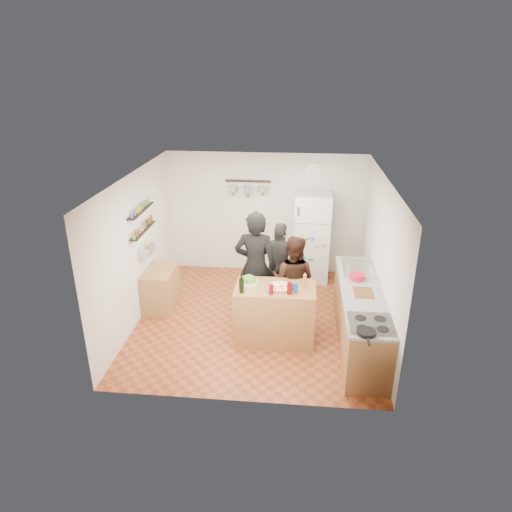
# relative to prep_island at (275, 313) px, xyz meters

# --- Properties ---
(room_shell) EXTENTS (4.20, 4.20, 4.20)m
(room_shell) POSITION_rel_prep_island_xyz_m (-0.37, 0.93, 0.79)
(room_shell) COLOR brown
(room_shell) RESTS_ON ground
(prep_island) EXTENTS (1.25, 0.72, 0.91)m
(prep_island) POSITION_rel_prep_island_xyz_m (0.00, 0.00, 0.00)
(prep_island) COLOR olive
(prep_island) RESTS_ON floor
(pizza_board) EXTENTS (0.42, 0.34, 0.02)m
(pizza_board) POSITION_rel_prep_island_xyz_m (0.08, -0.02, 0.47)
(pizza_board) COLOR brown
(pizza_board) RESTS_ON prep_island
(pizza) EXTENTS (0.34, 0.34, 0.02)m
(pizza) POSITION_rel_prep_island_xyz_m (0.08, -0.02, 0.48)
(pizza) COLOR beige
(pizza) RESTS_ON pizza_board
(salad_bowl) EXTENTS (0.30, 0.30, 0.06)m
(salad_bowl) POSITION_rel_prep_island_xyz_m (-0.42, 0.05, 0.48)
(salad_bowl) COLOR silver
(salad_bowl) RESTS_ON prep_island
(wine_bottle) EXTENTS (0.07, 0.07, 0.22)m
(wine_bottle) POSITION_rel_prep_island_xyz_m (-0.50, -0.22, 0.57)
(wine_bottle) COLOR black
(wine_bottle) RESTS_ON prep_island
(wine_glass_near) EXTENTS (0.06, 0.06, 0.16)m
(wine_glass_near) POSITION_rel_prep_island_xyz_m (-0.05, -0.24, 0.53)
(wine_glass_near) COLOR #550715
(wine_glass_near) RESTS_ON prep_island
(wine_glass_far) EXTENTS (0.08, 0.08, 0.18)m
(wine_glass_far) POSITION_rel_prep_island_xyz_m (0.22, -0.20, 0.55)
(wine_glass_far) COLOR #5D0807
(wine_glass_far) RESTS_ON prep_island
(pepper_mill) EXTENTS (0.06, 0.06, 0.18)m
(pepper_mill) POSITION_rel_prep_island_xyz_m (0.45, 0.05, 0.54)
(pepper_mill) COLOR #A06A43
(pepper_mill) RESTS_ON prep_island
(salt_canister) EXTENTS (0.09, 0.09, 0.14)m
(salt_canister) POSITION_rel_prep_island_xyz_m (0.30, -0.12, 0.53)
(salt_canister) COLOR navy
(salt_canister) RESTS_ON prep_island
(person_left) EXTENTS (0.73, 0.50, 1.94)m
(person_left) POSITION_rel_prep_island_xyz_m (-0.37, 0.60, 0.52)
(person_left) COLOR black
(person_left) RESTS_ON floor
(person_center) EXTENTS (0.89, 0.77, 1.56)m
(person_center) POSITION_rel_prep_island_xyz_m (0.26, 0.54, 0.32)
(person_center) COLOR black
(person_center) RESTS_ON floor
(person_back) EXTENTS (0.98, 0.60, 1.57)m
(person_back) POSITION_rel_prep_island_xyz_m (0.02, 1.13, 0.33)
(person_back) COLOR #292825
(person_back) RESTS_ON floor
(counter_run) EXTENTS (0.63, 2.63, 0.90)m
(counter_run) POSITION_rel_prep_island_xyz_m (1.33, -0.01, -0.01)
(counter_run) COLOR #9E7042
(counter_run) RESTS_ON floor
(stove_top) EXTENTS (0.60, 0.62, 0.02)m
(stove_top) POSITION_rel_prep_island_xyz_m (1.33, -0.96, 0.46)
(stove_top) COLOR white
(stove_top) RESTS_ON counter_run
(skillet) EXTENTS (0.25, 0.25, 0.05)m
(skillet) POSITION_rel_prep_island_xyz_m (1.23, -1.23, 0.49)
(skillet) COLOR black
(skillet) RESTS_ON stove_top
(sink) EXTENTS (0.50, 0.80, 0.03)m
(sink) POSITION_rel_prep_island_xyz_m (1.33, 0.84, 0.46)
(sink) COLOR silver
(sink) RESTS_ON counter_run
(cutting_board) EXTENTS (0.30, 0.40, 0.02)m
(cutting_board) POSITION_rel_prep_island_xyz_m (1.33, -0.07, 0.46)
(cutting_board) COLOR olive
(cutting_board) RESTS_ON counter_run
(red_bowl) EXTENTS (0.24, 0.24, 0.10)m
(red_bowl) POSITION_rel_prep_island_xyz_m (1.28, 0.38, 0.51)
(red_bowl) COLOR #BB1533
(red_bowl) RESTS_ON counter_run
(fridge) EXTENTS (0.70, 0.68, 1.80)m
(fridge) POSITION_rel_prep_island_xyz_m (0.58, 2.29, 0.45)
(fridge) COLOR white
(fridge) RESTS_ON floor
(wall_clock) EXTENTS (0.30, 0.03, 0.30)m
(wall_clock) POSITION_rel_prep_island_xyz_m (0.58, 2.62, 1.69)
(wall_clock) COLOR silver
(wall_clock) RESTS_ON back_wall
(spice_shelf_lower) EXTENTS (0.12, 1.00, 0.02)m
(spice_shelf_lower) POSITION_rel_prep_island_xyz_m (-2.30, 0.74, 1.04)
(spice_shelf_lower) COLOR black
(spice_shelf_lower) RESTS_ON left_wall
(spice_shelf_upper) EXTENTS (0.12, 1.00, 0.02)m
(spice_shelf_upper) POSITION_rel_prep_island_xyz_m (-2.30, 0.74, 1.40)
(spice_shelf_upper) COLOR black
(spice_shelf_upper) RESTS_ON left_wall
(produce_basket) EXTENTS (0.18, 0.35, 0.14)m
(produce_basket) POSITION_rel_prep_island_xyz_m (-2.27, 0.74, 0.69)
(produce_basket) COLOR silver
(produce_basket) RESTS_ON left_wall
(side_table) EXTENTS (0.50, 0.80, 0.73)m
(side_table) POSITION_rel_prep_island_xyz_m (-2.11, 0.81, -0.09)
(side_table) COLOR #A97846
(side_table) RESTS_ON floor
(pot_rack) EXTENTS (0.90, 0.04, 0.04)m
(pot_rack) POSITION_rel_prep_island_xyz_m (-0.72, 2.54, 1.49)
(pot_rack) COLOR black
(pot_rack) RESTS_ON back_wall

